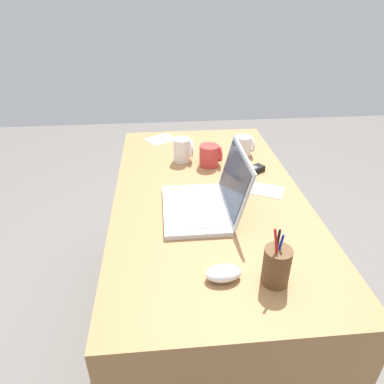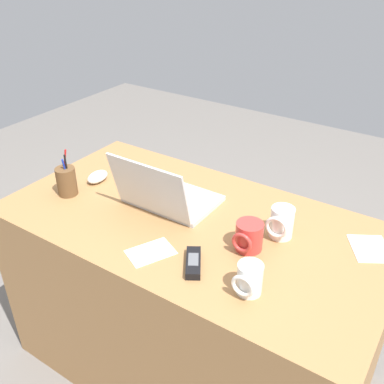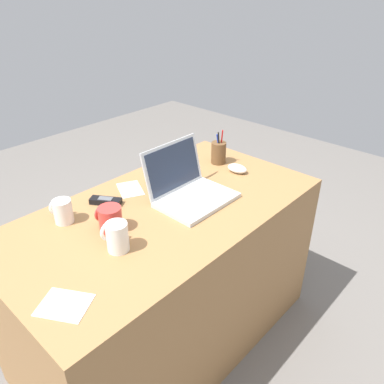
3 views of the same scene
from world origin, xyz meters
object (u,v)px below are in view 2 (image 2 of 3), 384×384
Objects in this scene: computer_mouse at (98,177)px; coffee_mug_spare at (249,279)px; coffee_mug_tall at (281,223)px; laptop at (166,195)px; pen_holder at (67,181)px; cordless_phone at (193,263)px; coffee_mug_white at (249,236)px.

computer_mouse is 1.07× the size of coffee_mug_spare.
coffee_mug_tall is 0.30m from coffee_mug_spare.
coffee_mug_tall is at bearing -172.44° from laptop.
pen_holder reaches higher than computer_mouse.
computer_mouse is 0.94× the size of coffee_mug_tall.
computer_mouse is (0.34, 0.00, -0.03)m from laptop.
cordless_phone is 0.75× the size of pen_holder.
coffee_mug_spare is at bearing 117.51° from coffee_mug_white.
coffee_mug_white reaches higher than cordless_phone.
coffee_mug_spare is 0.19m from cordless_phone.
cordless_phone is at bearing 59.56° from coffee_mug_white.
cordless_phone is (0.16, 0.28, -0.04)m from coffee_mug_tall.
coffee_mug_spare is at bearing 173.15° from pen_holder.
laptop is at bearing 174.91° from computer_mouse.
pen_holder is (0.79, 0.19, 0.00)m from coffee_mug_tall.
coffee_mug_white is 0.93× the size of coffee_mug_tall.
computer_mouse is at bearing 0.19° from laptop.
cordless_phone is 0.64m from pen_holder.
pen_holder reaches higher than coffee_mug_tall.
pen_holder reaches higher than coffee_mug_spare.
coffee_mug_white is at bearing -120.44° from cordless_phone.
pen_holder is (0.02, 0.14, 0.04)m from computer_mouse.
coffee_mug_tall is at bearing 179.01° from computer_mouse.
cordless_phone is (-0.27, 0.23, -0.03)m from laptop.
coffee_mug_spare is at bearing 152.69° from laptop.
coffee_mug_tall reaches higher than cordless_phone.
laptop is at bearing 7.56° from coffee_mug_tall.
pen_holder reaches higher than cordless_phone.
laptop reaches higher than cordless_phone.
computer_mouse is 0.65m from cordless_phone.
cordless_phone is at bearing 172.00° from pen_holder.
coffee_mug_white is 0.20m from cordless_phone.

